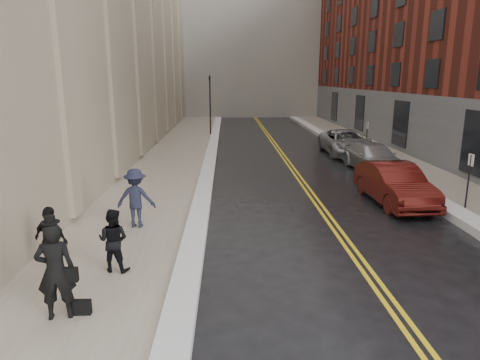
{
  "coord_description": "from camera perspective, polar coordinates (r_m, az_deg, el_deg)",
  "views": [
    {
      "loc": [
        -1.18,
        -7.35,
        4.97
      ],
      "look_at": [
        -0.74,
        6.72,
        1.6
      ],
      "focal_mm": 32.0,
      "sensor_mm": 36.0,
      "label": 1
    }
  ],
  "objects": [
    {
      "name": "ground",
      "position": [
        8.95,
        6.49,
        -20.37
      ],
      "size": [
        160.0,
        160.0,
        0.0
      ],
      "primitive_type": "plane",
      "color": "black",
      "rests_on": "ground"
    },
    {
      "name": "sidewalk_left",
      "position": [
        24.08,
        -9.66,
        1.54
      ],
      "size": [
        4.0,
        64.0,
        0.15
      ],
      "primitive_type": "cube",
      "color": "gray",
      "rests_on": "ground"
    },
    {
      "name": "sidewalk_right",
      "position": [
        25.93,
        21.38,
        1.64
      ],
      "size": [
        3.0,
        64.0,
        0.15
      ],
      "primitive_type": "cube",
      "color": "gray",
      "rests_on": "ground"
    },
    {
      "name": "lane_stripe_a",
      "position": [
        24.13,
        6.75,
        1.49
      ],
      "size": [
        0.12,
        64.0,
        0.01
      ],
      "primitive_type": "cube",
      "color": "gold",
      "rests_on": "ground"
    },
    {
      "name": "lane_stripe_b",
      "position": [
        24.17,
        7.31,
        1.49
      ],
      "size": [
        0.12,
        64.0,
        0.01
      ],
      "primitive_type": "cube",
      "color": "gold",
      "rests_on": "ground"
    },
    {
      "name": "snow_ridge_left",
      "position": [
        23.87,
        -4.19,
        1.72
      ],
      "size": [
        0.7,
        60.8,
        0.26
      ],
      "primitive_type": "cube",
      "color": "silver",
      "rests_on": "ground"
    },
    {
      "name": "snow_ridge_right",
      "position": [
        25.25,
        17.53,
        1.82
      ],
      "size": [
        0.85,
        60.8,
        0.3
      ],
      "primitive_type": "cube",
      "color": "silver",
      "rests_on": "ground"
    },
    {
      "name": "traffic_signal",
      "position": [
        37.42,
        -4.01,
        10.53
      ],
      "size": [
        0.18,
        0.15,
        5.2
      ],
      "color": "black",
      "rests_on": "ground"
    },
    {
      "name": "parking_sign_near",
      "position": [
        18.19,
        28.21,
        0.38
      ],
      "size": [
        0.06,
        0.35,
        2.23
      ],
      "color": "black",
      "rests_on": "ground"
    },
    {
      "name": "parking_sign_far",
      "position": [
        29.04,
        16.55,
        5.75
      ],
      "size": [
        0.06,
        0.35,
        2.23
      ],
      "color": "black",
      "rests_on": "ground"
    },
    {
      "name": "car_maroon",
      "position": [
        18.29,
        19.86,
        -0.49
      ],
      "size": [
        1.94,
        5.02,
        1.63
      ],
      "primitive_type": "imported",
      "rotation": [
        0.0,
        0.0,
        0.04
      ],
      "color": "#4F110E",
      "rests_on": "ground"
    },
    {
      "name": "car_silver_near",
      "position": [
        24.46,
        17.32,
        2.89
      ],
      "size": [
        2.55,
        5.29,
        1.48
      ],
      "primitive_type": "imported",
      "rotation": [
        0.0,
        0.0,
        0.09
      ],
      "color": "#979A9E",
      "rests_on": "ground"
    },
    {
      "name": "car_silver_far",
      "position": [
        29.22,
        13.94,
        4.88
      ],
      "size": [
        2.77,
        5.88,
        1.63
      ],
      "primitive_type": "imported",
      "rotation": [
        0.0,
        0.0,
        -0.01
      ],
      "color": "#9D9FA4",
      "rests_on": "ground"
    },
    {
      "name": "pedestrian_main",
      "position": [
        9.54,
        -23.39,
        -11.08
      ],
      "size": [
        0.84,
        0.64,
        2.07
      ],
      "primitive_type": "imported",
      "rotation": [
        0.0,
        0.0,
        3.36
      ],
      "color": "black",
      "rests_on": "sidewalk_left"
    },
    {
      "name": "pedestrian_a",
      "position": [
        11.38,
        -16.55,
        -7.69
      ],
      "size": [
        0.9,
        0.77,
        1.64
      ],
      "primitive_type": "imported",
      "rotation": [
        0.0,
        0.0,
        2.94
      ],
      "color": "black",
      "rests_on": "sidewalk_left"
    },
    {
      "name": "pedestrian_b",
      "position": [
        14.45,
        -13.72,
        -2.35
      ],
      "size": [
        1.29,
        0.77,
        1.96
      ],
      "primitive_type": "imported",
      "rotation": [
        0.0,
        0.0,
        3.1
      ],
      "color": "#1C1E32",
      "rests_on": "sidewalk_left"
    },
    {
      "name": "pedestrian_c",
      "position": [
        11.78,
        -23.85,
        -7.33
      ],
      "size": [
        1.1,
        0.8,
        1.73
      ],
      "primitive_type": "imported",
      "rotation": [
        0.0,
        0.0,
        2.72
      ],
      "color": "black",
      "rests_on": "sidewalk_left"
    }
  ]
}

